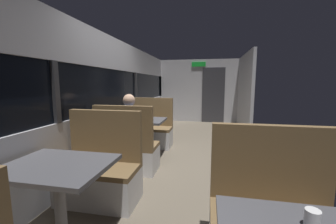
# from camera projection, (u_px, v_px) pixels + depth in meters

# --- Properties ---
(ground_plane) EXTENTS (3.30, 9.20, 0.02)m
(ground_plane) POSITION_uv_depth(u_px,v_px,m) (185.00, 163.00, 3.75)
(ground_plane) COLOR #665B4C
(carriage_window_panel_left) EXTENTS (0.09, 8.48, 2.30)m
(carriage_window_panel_left) POSITION_uv_depth(u_px,v_px,m) (109.00, 101.00, 3.88)
(carriage_window_panel_left) COLOR #B2B2B7
(carriage_window_panel_left) RESTS_ON ground_plane
(carriage_end_bulkhead) EXTENTS (2.90, 0.11, 2.30)m
(carriage_end_bulkhead) POSITION_uv_depth(u_px,v_px,m) (200.00, 91.00, 7.66)
(carriage_end_bulkhead) COLOR #B2B2B7
(carriage_end_bulkhead) RESTS_ON ground_plane
(carriage_aisle_panel_right) EXTENTS (0.08, 2.40, 2.30)m
(carriage_aisle_panel_right) POSITION_uv_depth(u_px,v_px,m) (245.00, 93.00, 6.23)
(carriage_aisle_panel_right) COLOR #B2B2B7
(carriage_aisle_panel_right) RESTS_ON ground_plane
(dining_table_near_window) EXTENTS (0.90, 0.70, 0.74)m
(dining_table_near_window) POSITION_uv_depth(u_px,v_px,m) (58.00, 175.00, 1.80)
(dining_table_near_window) COLOR #9E9EA3
(dining_table_near_window) RESTS_ON ground_plane
(bench_near_window_facing_entry) EXTENTS (0.95, 0.50, 1.10)m
(bench_near_window_facing_entry) POSITION_uv_depth(u_px,v_px,m) (100.00, 174.00, 2.53)
(bench_near_window_facing_entry) COLOR silver
(bench_near_window_facing_entry) RESTS_ON ground_plane
(dining_table_mid_window) EXTENTS (0.90, 0.70, 0.74)m
(dining_table_mid_window) POSITION_uv_depth(u_px,v_px,m) (141.00, 124.00, 4.02)
(dining_table_mid_window) COLOR #9E9EA3
(dining_table_mid_window) RESTS_ON ground_plane
(bench_mid_window_facing_end) EXTENTS (0.95, 0.50, 1.10)m
(bench_mid_window_facing_end) POSITION_uv_depth(u_px,v_px,m) (128.00, 151.00, 3.39)
(bench_mid_window_facing_end) COLOR silver
(bench_mid_window_facing_end) RESTS_ON ground_plane
(bench_mid_window_facing_entry) EXTENTS (0.95, 0.50, 1.10)m
(bench_mid_window_facing_entry) POSITION_uv_depth(u_px,v_px,m) (151.00, 132.00, 4.74)
(bench_mid_window_facing_entry) COLOR silver
(bench_mid_window_facing_entry) RESTS_ON ground_plane
(seated_passenger) EXTENTS (0.47, 0.55, 1.26)m
(seated_passenger) POSITION_uv_depth(u_px,v_px,m) (129.00, 138.00, 3.43)
(seated_passenger) COLOR #26262D
(seated_passenger) RESTS_ON ground_plane
(coffee_cup_primary) EXTENTS (0.07, 0.07, 0.09)m
(coffee_cup_primary) POSITION_uv_depth(u_px,v_px,m) (312.00, 219.00, 1.00)
(coffee_cup_primary) COLOR white
(coffee_cup_primary) RESTS_ON dining_table_front_aisle
(coffee_cup_secondary) EXTENTS (0.07, 0.07, 0.09)m
(coffee_cup_secondary) POSITION_uv_depth(u_px,v_px,m) (138.00, 115.00, 4.19)
(coffee_cup_secondary) COLOR white
(coffee_cup_secondary) RESTS_ON dining_table_mid_window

